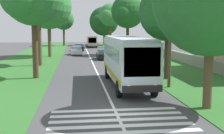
% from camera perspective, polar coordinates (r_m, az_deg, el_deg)
% --- Properties ---
extents(ground, '(160.00, 160.00, 0.00)m').
position_cam_1_polar(ground, '(15.81, 0.88, -8.88)').
color(ground, '#424244').
extents(grass_verge_left, '(120.00, 8.00, 0.04)m').
position_cam_1_polar(grass_verge_left, '(30.99, -18.18, -1.15)').
color(grass_verge_left, '#2D6628').
rests_on(grass_verge_left, ground).
extents(grass_verge_right, '(120.00, 8.00, 0.04)m').
position_cam_1_polar(grass_verge_right, '(32.04, 11.92, -0.67)').
color(grass_verge_right, '#2D6628').
rests_on(grass_verge_right, ground).
extents(centre_line, '(110.00, 0.16, 0.01)m').
position_cam_1_polar(centre_line, '(30.44, -2.87, -0.97)').
color(centre_line, silver).
rests_on(centre_line, ground).
extents(coach_bus, '(11.16, 2.62, 3.73)m').
position_cam_1_polar(coach_bus, '(23.10, 2.81, 1.72)').
color(coach_bus, silver).
rests_on(coach_bus, ground).
extents(zebra_crossing, '(4.95, 6.80, 0.01)m').
position_cam_1_polar(zebra_crossing, '(14.42, 1.67, -10.50)').
color(zebra_crossing, silver).
rests_on(zebra_crossing, ground).
extents(trailing_car_0, '(4.30, 1.78, 1.43)m').
position_cam_1_polar(trailing_car_0, '(42.80, -1.62, 2.36)').
color(trailing_car_0, black).
rests_on(trailing_car_0, ground).
extents(trailing_car_1, '(4.30, 1.78, 1.43)m').
position_cam_1_polar(trailing_car_1, '(50.78, -6.72, 3.11)').
color(trailing_car_1, silver).
rests_on(trailing_car_1, ground).
extents(trailing_car_2, '(4.30, 1.78, 1.43)m').
position_cam_1_polar(trailing_car_2, '(59.29, -6.27, 3.73)').
color(trailing_car_2, black).
rests_on(trailing_car_2, ground).
extents(trailing_minibus_0, '(6.00, 2.14, 2.53)m').
position_cam_1_polar(trailing_minibus_0, '(70.18, -3.88, 5.05)').
color(trailing_minibus_0, '#BFB299').
rests_on(trailing_minibus_0, ground).
extents(roadside_tree_left_0, '(8.35, 6.96, 11.14)m').
position_cam_1_polar(roadside_tree_left_0, '(47.46, -12.07, 10.97)').
color(roadside_tree_left_0, brown).
rests_on(roadside_tree_left_0, grass_verge_left).
extents(roadside_tree_left_1, '(5.30, 4.47, 9.59)m').
position_cam_1_polar(roadside_tree_left_1, '(36.56, -13.88, 11.60)').
color(roadside_tree_left_1, brown).
rests_on(roadside_tree_left_1, grass_verge_left).
extents(roadside_tree_left_2, '(6.09, 5.16, 8.94)m').
position_cam_1_polar(roadside_tree_left_2, '(75.94, -9.31, 8.73)').
color(roadside_tree_left_2, '#4C3826').
rests_on(roadside_tree_left_2, grass_verge_left).
extents(roadside_tree_right_0, '(8.86, 7.43, 9.81)m').
position_cam_1_polar(roadside_tree_right_0, '(77.89, -1.68, 8.52)').
color(roadside_tree_right_0, brown).
rests_on(roadside_tree_right_0, grass_verge_right).
extents(roadside_tree_right_1, '(6.25, 5.42, 9.74)m').
position_cam_1_polar(roadside_tree_right_1, '(49.80, 2.86, 10.27)').
color(roadside_tree_right_1, '#3D2D1E').
rests_on(roadside_tree_right_1, grass_verge_right).
extents(roadside_tree_right_2, '(7.11, 6.31, 9.16)m').
position_cam_1_polar(roadside_tree_right_2, '(17.06, 17.83, 12.00)').
color(roadside_tree_right_2, brown).
rests_on(roadside_tree_right_2, grass_verge_right).
extents(roadside_tree_right_3, '(5.96, 5.02, 8.26)m').
position_cam_1_polar(roadside_tree_right_3, '(26.25, 10.28, 9.94)').
color(roadside_tree_right_3, '#4C3826').
rests_on(roadside_tree_right_3, grass_verge_right).
extents(roadside_tree_right_4, '(6.26, 5.17, 9.90)m').
position_cam_1_polar(roadside_tree_right_4, '(69.00, -0.41, 9.71)').
color(roadside_tree_right_4, '#4C3826').
rests_on(roadside_tree_right_4, grass_verge_right).
extents(utility_pole, '(0.24, 1.40, 7.02)m').
position_cam_1_polar(utility_pole, '(22.55, 10.93, 5.38)').
color(utility_pole, '#473828').
rests_on(utility_pole, grass_verge_right).
extents(roadside_wall, '(70.00, 0.40, 1.22)m').
position_cam_1_polar(roadside_wall, '(37.79, 14.42, 1.43)').
color(roadside_wall, gray).
rests_on(roadside_wall, grass_verge_right).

